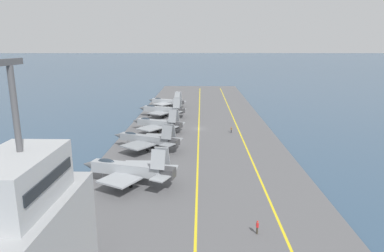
{
  "coord_description": "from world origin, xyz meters",
  "views": [
    {
      "loc": [
        -93.75,
        -0.56,
        23.46
      ],
      "look_at": [
        -7.31,
        1.71,
        2.9
      ],
      "focal_mm": 32.0,
      "sensor_mm": 36.0,
      "label": 1
    }
  ],
  "objects_px": {
    "parked_jet_nearest": "(128,169)",
    "crew_red_vest": "(257,227)",
    "parked_jet_third": "(158,123)",
    "parked_jet_second": "(147,139)",
    "island_tower": "(24,249)",
    "crew_brown_vest": "(231,129)",
    "parked_jet_fourth": "(162,109)",
    "parked_jet_fifth": "(167,101)"
  },
  "relations": [
    {
      "from": "parked_jet_third",
      "to": "crew_red_vest",
      "type": "height_order",
      "value": "parked_jet_third"
    },
    {
      "from": "parked_jet_nearest",
      "to": "parked_jet_fourth",
      "type": "xyz_separation_m",
      "value": [
        55.74,
        0.57,
        -0.29
      ]
    },
    {
      "from": "crew_brown_vest",
      "to": "parked_jet_nearest",
      "type": "bearing_deg",
      "value": 150.2
    },
    {
      "from": "parked_jet_fifth",
      "to": "crew_brown_vest",
      "type": "xyz_separation_m",
      "value": [
        -38.67,
        -21.24,
        -1.23
      ]
    },
    {
      "from": "parked_jet_second",
      "to": "crew_brown_vest",
      "type": "relative_size",
      "value": 9.61
    },
    {
      "from": "parked_jet_third",
      "to": "parked_jet_fifth",
      "type": "xyz_separation_m",
      "value": [
        37.76,
        1.24,
        -0.14
      ]
    },
    {
      "from": "parked_jet_nearest",
      "to": "crew_red_vest",
      "type": "relative_size",
      "value": 9.4
    },
    {
      "from": "parked_jet_second",
      "to": "crew_red_vest",
      "type": "relative_size",
      "value": 9.18
    },
    {
      "from": "parked_jet_second",
      "to": "parked_jet_third",
      "type": "height_order",
      "value": "parked_jet_third"
    },
    {
      "from": "parked_jet_nearest",
      "to": "crew_brown_vest",
      "type": "bearing_deg",
      "value": -29.8
    },
    {
      "from": "crew_red_vest",
      "to": "island_tower",
      "type": "relative_size",
      "value": 0.08
    },
    {
      "from": "parked_jet_third",
      "to": "crew_red_vest",
      "type": "distance_m",
      "value": 54.93
    },
    {
      "from": "parked_jet_third",
      "to": "parked_jet_fourth",
      "type": "distance_m",
      "value": 19.34
    },
    {
      "from": "parked_jet_second",
      "to": "parked_jet_third",
      "type": "distance_m",
      "value": 16.82
    },
    {
      "from": "parked_jet_third",
      "to": "parked_jet_fifth",
      "type": "bearing_deg",
      "value": 1.88
    },
    {
      "from": "parked_jet_nearest",
      "to": "island_tower",
      "type": "distance_m",
      "value": 29.26
    },
    {
      "from": "parked_jet_nearest",
      "to": "parked_jet_fourth",
      "type": "distance_m",
      "value": 55.75
    },
    {
      "from": "parked_jet_third",
      "to": "parked_jet_fourth",
      "type": "xyz_separation_m",
      "value": [
        19.32,
        0.9,
        0.17
      ]
    },
    {
      "from": "parked_jet_fourth",
      "to": "crew_red_vest",
      "type": "bearing_deg",
      "value": -164.39
    },
    {
      "from": "parked_jet_third",
      "to": "parked_jet_nearest",
      "type": "bearing_deg",
      "value": 179.47
    },
    {
      "from": "crew_brown_vest",
      "to": "island_tower",
      "type": "bearing_deg",
      "value": 160.46
    },
    {
      "from": "island_tower",
      "to": "crew_brown_vest",
      "type": "bearing_deg",
      "value": -19.54
    },
    {
      "from": "parked_jet_second",
      "to": "parked_jet_third",
      "type": "relative_size",
      "value": 1.1
    },
    {
      "from": "parked_jet_second",
      "to": "crew_red_vest",
      "type": "height_order",
      "value": "parked_jet_second"
    },
    {
      "from": "island_tower",
      "to": "parked_jet_fifth",
      "type": "bearing_deg",
      "value": -0.91
    },
    {
      "from": "parked_jet_fourth",
      "to": "crew_red_vest",
      "type": "distance_m",
      "value": 73.61
    },
    {
      "from": "island_tower",
      "to": "parked_jet_third",
      "type": "bearing_deg",
      "value": -2.52
    },
    {
      "from": "parked_jet_third",
      "to": "parked_jet_fourth",
      "type": "relative_size",
      "value": 0.94
    },
    {
      "from": "parked_jet_fifth",
      "to": "island_tower",
      "type": "bearing_deg",
      "value": 179.09
    },
    {
      "from": "parked_jet_nearest",
      "to": "parked_jet_fifth",
      "type": "bearing_deg",
      "value": 0.7
    },
    {
      "from": "parked_jet_second",
      "to": "island_tower",
      "type": "bearing_deg",
      "value": 177.0
    },
    {
      "from": "parked_jet_nearest",
      "to": "parked_jet_fourth",
      "type": "bearing_deg",
      "value": 0.58
    },
    {
      "from": "parked_jet_nearest",
      "to": "island_tower",
      "type": "height_order",
      "value": "island_tower"
    },
    {
      "from": "parked_jet_third",
      "to": "island_tower",
      "type": "height_order",
      "value": "island_tower"
    },
    {
      "from": "parked_jet_fifth",
      "to": "island_tower",
      "type": "distance_m",
      "value": 103.2
    },
    {
      "from": "parked_jet_second",
      "to": "crew_red_vest",
      "type": "distance_m",
      "value": 39.74
    },
    {
      "from": "parked_jet_second",
      "to": "parked_jet_fourth",
      "type": "height_order",
      "value": "parked_jet_fourth"
    },
    {
      "from": "parked_jet_third",
      "to": "parked_jet_fourth",
      "type": "height_order",
      "value": "parked_jet_fourth"
    },
    {
      "from": "parked_jet_nearest",
      "to": "island_tower",
      "type": "xyz_separation_m",
      "value": [
        -28.92,
        2.54,
        3.68
      ]
    },
    {
      "from": "crew_brown_vest",
      "to": "parked_jet_fourth",
      "type": "bearing_deg",
      "value": 45.93
    },
    {
      "from": "parked_jet_third",
      "to": "crew_brown_vest",
      "type": "height_order",
      "value": "parked_jet_third"
    },
    {
      "from": "crew_brown_vest",
      "to": "crew_red_vest",
      "type": "bearing_deg",
      "value": 178.76
    }
  ]
}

